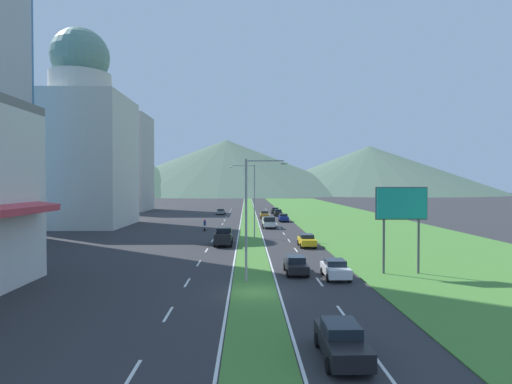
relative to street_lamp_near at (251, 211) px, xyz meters
The scene contains 55 objects.
ground_plane 6.34m from the street_lamp_near, 86.27° to the right, with size 600.00×600.00×0.00m, color #2D2D30.
grass_median 57.09m from the street_lamp_near, 89.79° to the left, with size 3.20×240.00×0.06m, color #477F33.
grass_verge_right 60.76m from the street_lamp_near, 69.89° to the left, with size 24.00×240.00×0.06m, color #477F33.
lane_dash_left_1 17.11m from the street_lamp_near, 107.57° to the right, with size 0.16×2.80×0.01m, color silver.
lane_dash_left_2 10.67m from the street_lamp_near, 122.30° to the right, with size 0.16×2.80×0.01m, color silver.
lane_dash_left_3 7.35m from the street_lamp_near, behind, with size 0.16×2.80×0.01m, color silver.
lane_dash_left_4 10.64m from the street_lamp_near, 122.44° to the left, with size 0.16×2.80×0.01m, color silver.
lane_dash_left_5 17.08m from the street_lamp_near, 107.61° to the left, with size 0.16×2.80×0.01m, color silver.
lane_dash_left_6 24.27m from the street_lamp_near, 101.94° to the left, with size 0.16×2.80×0.01m, color silver.
lane_dash_left_7 31.72m from the street_lamp_near, 99.01° to the left, with size 0.16×2.80×0.01m, color silver.
lane_dash_left_8 39.27m from the street_lamp_near, 97.23° to the left, with size 0.16×2.80×0.01m, color silver.
lane_dash_left_9 46.87m from the street_lamp_near, 96.03° to the left, with size 0.16×2.80×0.01m, color silver.
lane_dash_left_10 54.51m from the street_lamp_near, 95.18° to the left, with size 0.16×2.80×0.01m, color silver.
lane_dash_left_11 62.17m from the street_lamp_near, 94.53° to the left, with size 0.16×2.80×0.01m, color silver.
lane_dash_left_12 69.84m from the street_lamp_near, 94.03° to the left, with size 0.16×2.80×0.01m, color silver.
lane_dash_left_13 77.52m from the street_lamp_near, 93.63° to the left, with size 0.16×2.80×0.01m, color silver.
lane_dash_left_14 85.20m from the street_lamp_near, 93.30° to the left, with size 0.16×2.80×0.01m, color silver.
lane_dash_left_15 92.90m from the street_lamp_near, 93.02° to the left, with size 0.16×2.80×0.01m, color silver.
lane_dash_right_1 17.24m from the street_lamp_near, 71.05° to the right, with size 0.16×2.80×0.01m, color silver.
lane_dash_right_2 10.87m from the street_lamp_near, 55.56° to the right, with size 0.16×2.80×0.01m, color silver.
lane_dash_right_3 7.63m from the street_lamp_near, ahead, with size 0.16×2.80×0.01m, color silver.
lane_dash_right_4 10.84m from the street_lamp_near, 55.42° to the left, with size 0.16×2.80×0.01m, color silver.
lane_dash_right_5 17.20m from the street_lamp_near, 71.01° to the left, with size 0.16×2.80×0.01m, color silver.
lane_dash_right_6 24.36m from the street_lamp_near, 77.08° to the left, with size 0.16×2.80×0.01m, color silver.
lane_dash_right_7 31.78m from the street_lamp_near, 80.24° to the left, with size 0.16×2.80×0.01m, color silver.
lane_dash_right_8 39.32m from the street_lamp_near, 82.17° to the left, with size 0.16×2.80×0.01m, color silver.
lane_dash_right_9 46.92m from the street_lamp_near, 83.46° to the left, with size 0.16×2.80×0.01m, color silver.
lane_dash_right_10 54.55m from the street_lamp_near, 84.39° to the left, with size 0.16×2.80×0.01m, color silver.
lane_dash_right_11 62.20m from the street_lamp_near, 85.09° to the left, with size 0.16×2.80×0.01m, color silver.
lane_dash_right_12 69.87m from the street_lamp_near, 85.63° to the left, with size 0.16×2.80×0.01m, color silver.
lane_dash_right_13 77.54m from the street_lamp_near, 86.07° to the left, with size 0.16×2.80×0.01m, color silver.
lane_dash_right_14 85.23m from the street_lamp_near, 86.42° to the left, with size 0.16×2.80×0.01m, color silver.
lane_dash_right_15 92.92m from the street_lamp_near, 86.72° to the left, with size 0.16×2.80×0.01m, color silver.
edge_line_median_left 57.11m from the street_lamp_near, 91.56° to the left, with size 0.16×240.00×0.01m, color silver.
edge_line_median_right 57.12m from the street_lamp_near, 88.03° to the left, with size 0.16×240.00×0.01m, color silver.
domed_building 53.49m from the street_lamp_near, 124.63° to the left, with size 16.38×16.38×35.18m.
midrise_colored 93.06m from the street_lamp_near, 112.39° to the left, with size 14.80×14.80×26.66m, color #B7B2A8.
hill_far_left 265.56m from the street_lamp_near, 112.71° to the left, with size 169.81×169.81×36.32m, color #47664C.
hill_far_center 280.84m from the street_lamp_near, 93.15° to the left, with size 203.94×203.94×40.06m, color #516B56.
hill_far_right 300.21m from the street_lamp_near, 71.85° to the left, with size 191.15×191.15×36.13m, color #516B56.
street_lamp_near is the anchor object (origin of this frame).
street_lamp_mid 26.37m from the street_lamp_near, 89.15° to the left, with size 3.55×0.31×10.26m.
billboard_roadside 12.89m from the street_lamp_near, 11.42° to the left, with size 4.40×0.28×7.33m.
car_0 51.51m from the street_lamp_near, 82.14° to the left, with size 1.89×4.33×1.56m.
car_1 70.87m from the street_lamp_near, 95.41° to the left, with size 1.98×4.56×1.39m.
car_2 73.15m from the street_lamp_near, 84.63° to the left, with size 1.94×4.30×1.52m.
car_3 59.40m from the street_lamp_near, 86.53° to the left, with size 1.97×4.35×1.58m.
car_4 65.50m from the street_lamp_near, 83.85° to the left, with size 1.88×4.06×1.57m.
car_5 6.81m from the street_lamp_near, 38.27° to the left, with size 1.86×4.26×1.45m.
car_6 15.34m from the street_lamp_near, 74.90° to the right, with size 1.87×4.39×1.54m.
car_7 8.36m from the street_lamp_near, ahead, with size 1.91×4.03×1.49m.
car_8 19.73m from the street_lamp_near, 68.85° to the left, with size 1.94×4.17×1.50m.
pickup_truck_0 39.52m from the street_lamp_near, 84.94° to the left, with size 2.18×5.40×2.00m.
pickup_truck_1 20.48m from the street_lamp_near, 99.15° to the left, with size 2.18×5.40×2.00m.
motorcycle_rider 36.38m from the street_lamp_near, 101.34° to the left, with size 0.36×2.00×1.80m.
Camera 1 is at (-0.52, -28.78, 7.62)m, focal length 29.28 mm.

